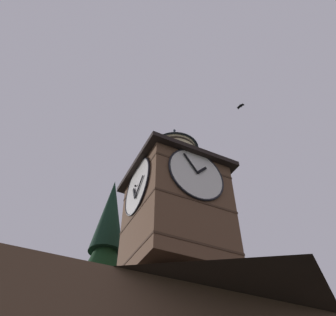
{
  "coord_description": "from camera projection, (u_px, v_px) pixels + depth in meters",
  "views": [
    {
      "loc": [
        3.38,
        8.44,
        1.95
      ],
      "look_at": [
        -2.43,
        -3.21,
        14.08
      ],
      "focal_mm": 35.65,
      "sensor_mm": 36.0,
      "label": 1
    }
  ],
  "objects": [
    {
      "name": "clock_tower",
      "position": [
        176.0,
        204.0,
        16.1
      ],
      "size": [
        4.71,
        4.71,
        9.09
      ],
      "color": "brown",
      "rests_on": "building_main"
    },
    {
      "name": "flying_bird_high",
      "position": [
        241.0,
        106.0,
        22.41
      ],
      "size": [
        0.32,
        0.55,
        0.14
      ],
      "color": "black"
    }
  ]
}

